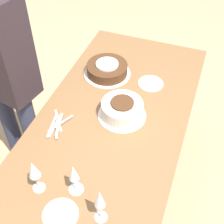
% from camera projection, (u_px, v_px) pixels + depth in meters
% --- Properties ---
extents(ground_plane, '(12.00, 12.00, 0.00)m').
position_uv_depth(ground_plane, '(112.00, 188.00, 2.29)').
color(ground_plane, tan).
extents(dining_table, '(1.68, 0.82, 0.75)m').
position_uv_depth(dining_table, '(112.00, 131.00, 1.83)').
color(dining_table, brown).
rests_on(dining_table, ground_plane).
extents(cake_center_white, '(0.27, 0.27, 0.11)m').
position_uv_depth(cake_center_white, '(122.00, 109.00, 1.73)').
color(cake_center_white, white).
rests_on(cake_center_white, dining_table).
extents(cake_front_chocolate, '(0.30, 0.30, 0.08)m').
position_uv_depth(cake_front_chocolate, '(107.00, 69.00, 2.00)').
color(cake_front_chocolate, white).
rests_on(cake_front_chocolate, dining_table).
extents(wine_glass_near, '(0.06, 0.06, 0.22)m').
position_uv_depth(wine_glass_near, '(100.00, 200.00, 1.23)').
color(wine_glass_near, silver).
rests_on(wine_glass_near, dining_table).
extents(wine_glass_far, '(0.06, 0.06, 0.20)m').
position_uv_depth(wine_glass_far, '(34.00, 171.00, 1.34)').
color(wine_glass_far, silver).
rests_on(wine_glass_far, dining_table).
extents(wine_glass_extra, '(0.07, 0.07, 0.19)m').
position_uv_depth(wine_glass_extra, '(74.00, 175.00, 1.35)').
color(wine_glass_extra, silver).
rests_on(wine_glass_extra, dining_table).
extents(dessert_plate_left, '(0.16, 0.16, 0.01)m').
position_uv_depth(dessert_plate_left, '(151.00, 83.00, 1.95)').
color(dessert_plate_left, silver).
rests_on(dessert_plate_left, dining_table).
extents(dessert_plate_right, '(0.16, 0.16, 0.01)m').
position_uv_depth(dessert_plate_right, '(60.00, 215.00, 1.35)').
color(dessert_plate_right, silver).
rests_on(dessert_plate_right, dining_table).
extents(fork_pile, '(0.21, 0.13, 0.02)m').
position_uv_depth(fork_pile, '(57.00, 124.00, 1.71)').
color(fork_pile, silver).
rests_on(fork_pile, dining_table).
extents(person_cutting, '(0.30, 0.44, 1.54)m').
position_uv_depth(person_cutting, '(1.00, 66.00, 1.81)').
color(person_cutting, '#2D334C').
rests_on(person_cutting, ground_plane).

